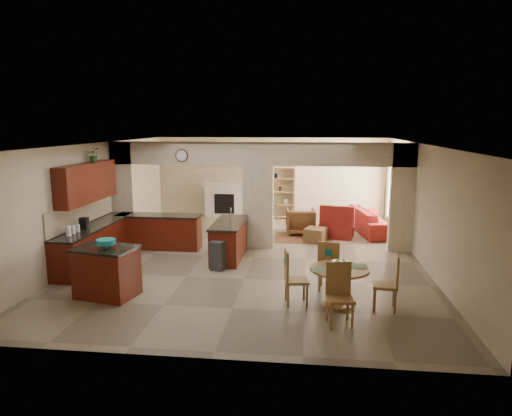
# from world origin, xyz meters

# --- Properties ---
(floor) EXTENTS (10.00, 10.00, 0.00)m
(floor) POSITION_xyz_m (0.00, 0.00, 0.00)
(floor) COLOR #84755B
(floor) RESTS_ON ground
(ceiling) EXTENTS (10.00, 10.00, 0.00)m
(ceiling) POSITION_xyz_m (0.00, 0.00, 2.80)
(ceiling) COLOR white
(ceiling) RESTS_ON wall_back
(wall_back) EXTENTS (8.00, 0.00, 8.00)m
(wall_back) POSITION_xyz_m (0.00, 5.00, 1.40)
(wall_back) COLOR beige
(wall_back) RESTS_ON floor
(wall_front) EXTENTS (8.00, 0.00, 8.00)m
(wall_front) POSITION_xyz_m (0.00, -5.00, 1.40)
(wall_front) COLOR beige
(wall_front) RESTS_ON floor
(wall_left) EXTENTS (0.00, 10.00, 10.00)m
(wall_left) POSITION_xyz_m (-4.00, 0.00, 1.40)
(wall_left) COLOR beige
(wall_left) RESTS_ON floor
(wall_right) EXTENTS (0.00, 10.00, 10.00)m
(wall_right) POSITION_xyz_m (4.00, 0.00, 1.40)
(wall_right) COLOR beige
(wall_right) RESTS_ON floor
(partition_left_pier) EXTENTS (0.60, 0.25, 2.80)m
(partition_left_pier) POSITION_xyz_m (-3.70, 1.00, 1.40)
(partition_left_pier) COLOR beige
(partition_left_pier) RESTS_ON floor
(partition_center_pier) EXTENTS (0.80, 0.25, 2.20)m
(partition_center_pier) POSITION_xyz_m (0.00, 1.00, 1.10)
(partition_center_pier) COLOR beige
(partition_center_pier) RESTS_ON floor
(partition_right_pier) EXTENTS (0.60, 0.25, 2.80)m
(partition_right_pier) POSITION_xyz_m (3.70, 1.00, 1.40)
(partition_right_pier) COLOR beige
(partition_right_pier) RESTS_ON floor
(partition_header) EXTENTS (8.00, 0.25, 0.60)m
(partition_header) POSITION_xyz_m (0.00, 1.00, 2.50)
(partition_header) COLOR beige
(partition_header) RESTS_ON partition_center_pier
(kitchen_counter) EXTENTS (2.52, 3.29, 1.48)m
(kitchen_counter) POSITION_xyz_m (-3.26, -0.25, 0.46)
(kitchen_counter) COLOR #3E0A07
(kitchen_counter) RESTS_ON floor
(upper_cabinets) EXTENTS (0.35, 2.40, 0.90)m
(upper_cabinets) POSITION_xyz_m (-3.82, -0.80, 1.92)
(upper_cabinets) COLOR #3E0A07
(upper_cabinets) RESTS_ON wall_left
(peninsula) EXTENTS (0.70, 1.85, 0.91)m
(peninsula) POSITION_xyz_m (-0.60, -0.11, 0.46)
(peninsula) COLOR #3E0A07
(peninsula) RESTS_ON floor
(wall_clock) EXTENTS (0.34, 0.03, 0.34)m
(wall_clock) POSITION_xyz_m (-2.00, 0.85, 2.45)
(wall_clock) COLOR #512B1B
(wall_clock) RESTS_ON partition_header
(rug) EXTENTS (1.60, 1.30, 0.01)m
(rug) POSITION_xyz_m (1.20, 2.10, 0.01)
(rug) COLOR brown
(rug) RESTS_ON floor
(fireplace) EXTENTS (1.60, 0.35, 1.20)m
(fireplace) POSITION_xyz_m (-1.60, 4.83, 0.61)
(fireplace) COLOR beige
(fireplace) RESTS_ON floor
(shelving_unit) EXTENTS (1.00, 0.32, 1.80)m
(shelving_unit) POSITION_xyz_m (0.35, 4.82, 0.90)
(shelving_unit) COLOR #976334
(shelving_unit) RESTS_ON floor
(window_a) EXTENTS (0.02, 0.90, 1.90)m
(window_a) POSITION_xyz_m (3.97, 2.30, 1.20)
(window_a) COLOR white
(window_a) RESTS_ON wall_right
(window_b) EXTENTS (0.02, 0.90, 1.90)m
(window_b) POSITION_xyz_m (3.97, 4.00, 1.20)
(window_b) COLOR white
(window_b) RESTS_ON wall_right
(glazed_door) EXTENTS (0.02, 0.70, 2.10)m
(glazed_door) POSITION_xyz_m (3.97, 3.15, 1.05)
(glazed_door) COLOR white
(glazed_door) RESTS_ON wall_right
(drape_a_left) EXTENTS (0.10, 0.28, 2.30)m
(drape_a_left) POSITION_xyz_m (3.93, 1.70, 1.20)
(drape_a_left) COLOR #3F2019
(drape_a_left) RESTS_ON wall_right
(drape_a_right) EXTENTS (0.10, 0.28, 2.30)m
(drape_a_right) POSITION_xyz_m (3.93, 2.90, 1.20)
(drape_a_right) COLOR #3F2019
(drape_a_right) RESTS_ON wall_right
(drape_b_left) EXTENTS (0.10, 0.28, 2.30)m
(drape_b_left) POSITION_xyz_m (3.93, 3.40, 1.20)
(drape_b_left) COLOR #3F2019
(drape_b_left) RESTS_ON wall_right
(drape_b_right) EXTENTS (0.10, 0.28, 2.30)m
(drape_b_right) POSITION_xyz_m (3.93, 4.60, 1.20)
(drape_b_right) COLOR #3F2019
(drape_b_right) RESTS_ON wall_right
(ceiling_fan) EXTENTS (1.00, 1.00, 0.10)m
(ceiling_fan) POSITION_xyz_m (1.50, 3.00, 2.56)
(ceiling_fan) COLOR white
(ceiling_fan) RESTS_ON ceiling
(kitchen_island) EXTENTS (1.25, 1.01, 0.97)m
(kitchen_island) POSITION_xyz_m (-2.49, -2.87, 0.49)
(kitchen_island) COLOR #3E0A07
(kitchen_island) RESTS_ON floor
(teal_bowl) EXTENTS (0.36, 0.36, 0.17)m
(teal_bowl) POSITION_xyz_m (-2.45, -2.91, 1.05)
(teal_bowl) COLOR teal
(teal_bowl) RESTS_ON kitchen_island
(trash_can) EXTENTS (0.35, 0.32, 0.62)m
(trash_can) POSITION_xyz_m (-0.69, -1.07, 0.31)
(trash_can) COLOR #2F2F31
(trash_can) RESTS_ON floor
(dining_table) EXTENTS (1.06, 1.06, 0.72)m
(dining_table) POSITION_xyz_m (1.90, -2.87, 0.49)
(dining_table) COLOR #976334
(dining_table) RESTS_ON floor
(fruit_bowl) EXTENTS (0.30, 0.30, 0.16)m
(fruit_bowl) POSITION_xyz_m (1.91, -2.91, 0.80)
(fruit_bowl) COLOR #55AA24
(fruit_bowl) RESTS_ON dining_table
(sofa) EXTENTS (2.62, 1.41, 0.73)m
(sofa) POSITION_xyz_m (3.30, 3.05, 0.36)
(sofa) COLOR maroon
(sofa) RESTS_ON floor
(chaise) EXTENTS (1.11, 0.97, 0.39)m
(chaise) POSITION_xyz_m (2.15, 2.35, 0.20)
(chaise) COLOR maroon
(chaise) RESTS_ON floor
(armchair) EXTENTS (0.92, 0.94, 0.78)m
(armchair) POSITION_xyz_m (1.11, 2.60, 0.39)
(armchair) COLOR maroon
(armchair) RESTS_ON floor
(ottoman) EXTENTS (0.69, 0.69, 0.39)m
(ottoman) POSITION_xyz_m (1.55, 1.71, 0.20)
(ottoman) COLOR maroon
(ottoman) RESTS_ON floor
(plant) EXTENTS (0.38, 0.36, 0.34)m
(plant) POSITION_xyz_m (-3.82, -0.37, 2.54)
(plant) COLOR #124613
(plant) RESTS_ON upper_cabinets
(chair_north) EXTENTS (0.48, 0.48, 1.02)m
(chair_north) POSITION_xyz_m (1.74, -2.11, 0.55)
(chair_north) COLOR #976334
(chair_north) RESTS_ON floor
(chair_east) EXTENTS (0.47, 0.47, 1.02)m
(chair_east) POSITION_xyz_m (2.78, -2.95, 0.55)
(chair_east) COLOR #976334
(chair_east) RESTS_ON floor
(chair_south) EXTENTS (0.48, 0.48, 1.02)m
(chair_south) POSITION_xyz_m (1.85, -3.59, 0.55)
(chair_south) COLOR #976334
(chair_south) RESTS_ON floor
(chair_west) EXTENTS (0.49, 0.49, 1.02)m
(chair_west) POSITION_xyz_m (1.05, -2.87, 0.55)
(chair_west) COLOR #976334
(chair_west) RESTS_ON floor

